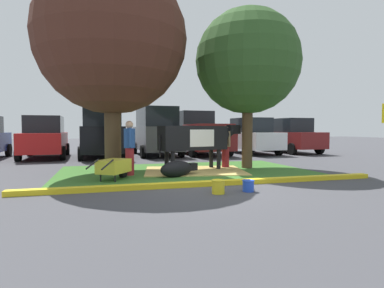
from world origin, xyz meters
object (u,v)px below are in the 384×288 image
Objects in this scene: suv_dark_grey at (156,131)px; pickup_truck_maroon at (199,134)px; wheelbarrow at (114,166)px; bucket_blue at (248,185)px; calf_lying at (177,169)px; hatchback_white at (251,136)px; sedan_red at (45,138)px; shade_tree_left at (112,39)px; bucket_yellow at (218,186)px; cow_holstein at (196,138)px; sedan_silver at (290,136)px; suv_black at (101,132)px; person_handler at (130,146)px; shade_tree_right at (248,62)px; person_visitor_near at (226,146)px.

pickup_truck_maroon is (2.44, 0.17, -0.16)m from suv_dark_grey.
bucket_blue is at bearing -39.67° from wheelbarrow.
hatchback_white is at bearing 50.86° from calf_lying.
shade_tree_left is at bearing -63.65° from sedan_red.
bucket_blue is at bearing 2.92° from bucket_yellow.
cow_holstein is 9.86m from sedan_silver.
bucket_yellow is 10.80m from pickup_truck_maroon.
calf_lying is 7.63m from suv_black.
suv_dark_grey is at bearing 8.75° from suv_black.
person_handler reaches higher than cow_holstein.
pickup_truck_maroon is 1.23× the size of hatchback_white.
wheelbarrow is at bearing -121.39° from pickup_truck_maroon.
shade_tree_right is at bearing -133.17° from sedan_silver.
shade_tree_left is 8.56m from pickup_truck_maroon.
person_handler is 0.37× the size of hatchback_white.
person_handler is 7.32m from suv_dark_grey.
sedan_silver is (9.91, 6.80, 0.10)m from person_handler.
bucket_blue is at bearing -71.71° from suv_black.
sedan_red is 1.00× the size of sedan_silver.
shade_tree_left is 12.37m from sedan_silver.
wheelbarrow reaches higher than calf_lying.
suv_dark_grey is 7.96m from sedan_silver.
suv_dark_grey is 5.36m from hatchback_white.
suv_dark_grey is at bearing 176.50° from hatchback_white.
shade_tree_left reaches higher than pickup_truck_maroon.
sedan_silver is (8.59, 7.43, 0.75)m from calf_lying.
hatchback_white is at bearing 36.83° from shade_tree_left.
pickup_truck_maroon is 5.53m from sedan_silver.
person_visitor_near is 9.18m from sedan_red.
shade_tree_left reaches higher than cow_holstein.
suv_black reaches higher than bucket_yellow.
suv_dark_grey is (0.32, 10.23, 1.11)m from bucket_yellow.
bucket_blue is 0.06× the size of suv_black.
sedan_silver is (13.38, -0.18, 0.00)m from sedan_red.
person_visitor_near reaches higher than wheelbarrow.
wheelbarrow is at bearing 140.33° from bucket_blue.
wheelbarrow is 0.33× the size of sedan_red.
sedan_silver is (10.76, 0.18, -0.29)m from suv_black.
shade_tree_left is 4.22m from wheelbarrow.
calf_lying is 0.29× the size of hatchback_white.
sedan_red is (-7.65, 6.28, -2.79)m from shade_tree_right.
hatchback_white reaches higher than bucket_blue.
suv_dark_grey is at bearing 0.76° from sedan_red.
shade_tree_right is 20.26× the size of bucket_blue.
suv_black is 0.85× the size of pickup_truck_maroon.
suv_dark_grey is at bearing 74.46° from person_handler.
bucket_blue is (2.84, -4.05, -4.13)m from shade_tree_left.
sedan_silver is at bearing 0.97° from suv_black.
person_handler is 0.37× the size of sedan_silver.
person_visitor_near is at bearing -98.44° from pickup_truck_maroon.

